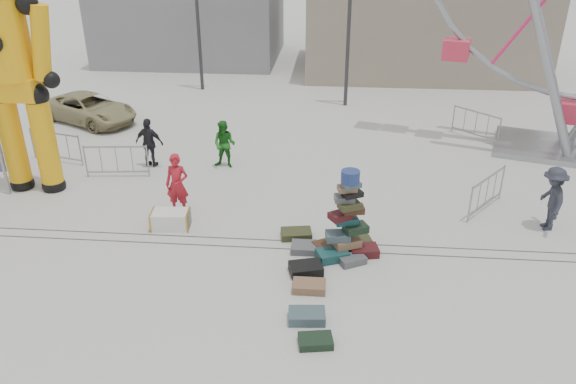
# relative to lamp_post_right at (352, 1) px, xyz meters

# --- Properties ---
(ground) EXTENTS (90.00, 90.00, 0.00)m
(ground) POSITION_rel_lamp_post_right_xyz_m (-3.09, -13.00, -4.48)
(ground) COLOR #9E9E99
(ground) RESTS_ON ground
(track_line_near) EXTENTS (40.00, 0.04, 0.01)m
(track_line_near) POSITION_rel_lamp_post_right_xyz_m (-3.09, -12.40, -4.48)
(track_line_near) COLOR #47443F
(track_line_near) RESTS_ON ground
(track_line_far) EXTENTS (40.00, 0.04, 0.01)m
(track_line_far) POSITION_rel_lamp_post_right_xyz_m (-3.09, -12.00, -4.48)
(track_line_far) COLOR #47443F
(track_line_far) RESTS_ON ground
(building_right) EXTENTS (12.00, 8.00, 5.00)m
(building_right) POSITION_rel_lamp_post_right_xyz_m (3.91, 7.00, -1.98)
(building_right) COLOR gray
(building_right) RESTS_ON ground
(building_left) EXTENTS (10.00, 8.00, 4.40)m
(building_left) POSITION_rel_lamp_post_right_xyz_m (-9.09, 9.00, -2.28)
(building_left) COLOR gray
(building_left) RESTS_ON ground
(lamp_post_right) EXTENTS (1.41, 0.25, 8.00)m
(lamp_post_right) POSITION_rel_lamp_post_right_xyz_m (0.00, 0.00, 0.00)
(lamp_post_right) COLOR #2D2D30
(lamp_post_right) RESTS_ON ground
(suitcase_tower) EXTENTS (1.73, 1.50, 2.30)m
(suitcase_tower) POSITION_rel_lamp_post_right_xyz_m (-0.16, -12.46, -3.84)
(suitcase_tower) COLOR #164344
(suitcase_tower) RESTS_ON ground
(crash_test_dummy) EXTENTS (2.77, 1.22, 7.00)m
(crash_test_dummy) POSITION_rel_lamp_post_right_xyz_m (-9.72, -9.50, -0.79)
(crash_test_dummy) COLOR black
(crash_test_dummy) RESTS_ON ground
(steamer_trunk) EXTENTS (1.08, 0.68, 0.48)m
(steamer_trunk) POSITION_rel_lamp_post_right_xyz_m (-4.91, -11.56, -4.24)
(steamer_trunk) COLOR silver
(steamer_trunk) RESTS_ON ground
(row_case_0) EXTENTS (0.88, 0.65, 0.19)m
(row_case_0) POSITION_rel_lamp_post_right_xyz_m (-1.45, -11.78, -4.38)
(row_case_0) COLOR #34371B
(row_case_0) RESTS_ON ground
(row_case_1) EXTENTS (0.65, 0.55, 0.19)m
(row_case_1) POSITION_rel_lamp_post_right_xyz_m (-1.21, -12.44, -4.39)
(row_case_1) COLOR #505357
(row_case_1) RESTS_ON ground
(row_case_2) EXTENTS (0.89, 0.74, 0.23)m
(row_case_2) POSITION_rel_lamp_post_right_xyz_m (-1.11, -13.42, -4.37)
(row_case_2) COLOR black
(row_case_2) RESTS_ON ground
(row_case_3) EXTENTS (0.76, 0.48, 0.20)m
(row_case_3) POSITION_rel_lamp_post_right_xyz_m (-0.99, -14.10, -4.38)
(row_case_3) COLOR brown
(row_case_3) RESTS_ON ground
(row_case_4) EXTENTS (0.81, 0.56, 0.22)m
(row_case_4) POSITION_rel_lamp_post_right_xyz_m (-0.99, -15.18, -4.37)
(row_case_4) COLOR #40545B
(row_case_4) RESTS_ON ground
(row_case_5) EXTENTS (0.74, 0.55, 0.17)m
(row_case_5) POSITION_rel_lamp_post_right_xyz_m (-0.77, -15.91, -4.40)
(row_case_5) COLOR black
(row_case_5) RESTS_ON ground
(barricade_dummy_b) EXTENTS (1.96, 0.60, 1.10)m
(barricade_dummy_b) POSITION_rel_lamp_post_right_xyz_m (-10.05, -7.40, -3.93)
(barricade_dummy_b) COLOR gray
(barricade_dummy_b) RESTS_ON ground
(barricade_dummy_c) EXTENTS (2.00, 0.31, 1.10)m
(barricade_dummy_c) POSITION_rel_lamp_post_right_xyz_m (-7.53, -8.44, -3.93)
(barricade_dummy_c) COLOR gray
(barricade_dummy_c) RESTS_ON ground
(barricade_wheel_front) EXTENTS (1.32, 1.63, 1.10)m
(barricade_wheel_front) POSITION_rel_lamp_post_right_xyz_m (3.87, -9.79, -3.93)
(barricade_wheel_front) COLOR gray
(barricade_wheel_front) RESTS_ON ground
(barricade_wheel_back) EXTENTS (1.48, 1.49, 1.10)m
(barricade_wheel_back) POSITION_rel_lamp_post_right_xyz_m (4.80, -3.85, -3.93)
(barricade_wheel_back) COLOR gray
(barricade_wheel_back) RESTS_ON ground
(pedestrian_red) EXTENTS (0.67, 0.46, 1.80)m
(pedestrian_red) POSITION_rel_lamp_post_right_xyz_m (-4.89, -10.71, -3.58)
(pedestrian_red) COLOR maroon
(pedestrian_red) RESTS_ON ground
(pedestrian_green) EXTENTS (0.89, 0.75, 1.62)m
(pedestrian_green) POSITION_rel_lamp_post_right_xyz_m (-4.19, -7.32, -3.67)
(pedestrian_green) COLOR #186219
(pedestrian_green) RESTS_ON ground
(pedestrian_black) EXTENTS (1.05, 0.58, 1.69)m
(pedestrian_black) POSITION_rel_lamp_post_right_xyz_m (-6.71, -7.49, -3.64)
(pedestrian_black) COLOR black
(pedestrian_black) RESTS_ON ground
(pedestrian_grey) EXTENTS (0.68, 1.17, 1.80)m
(pedestrian_grey) POSITION_rel_lamp_post_right_xyz_m (5.30, -10.71, -3.58)
(pedestrian_grey) COLOR #22252E
(pedestrian_grey) RESTS_ON ground
(parked_suv) EXTENTS (4.62, 3.64, 1.17)m
(parked_suv) POSITION_rel_lamp_post_right_xyz_m (-10.59, -3.23, -3.90)
(parked_suv) COLOR #928B5E
(parked_suv) RESTS_ON ground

